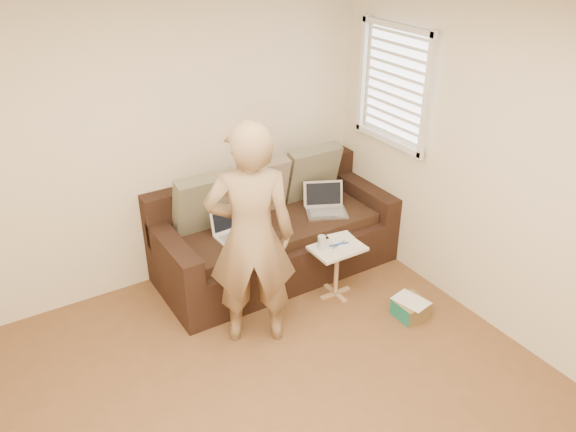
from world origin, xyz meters
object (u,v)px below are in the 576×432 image
object	(u,v)px
drinking_glass	(322,242)
sofa	(276,231)
laptop_silver	(327,214)
side_table	(336,271)
striped_box	(410,308)
laptop_white	(238,237)
person	(251,237)

from	to	relation	value
drinking_glass	sofa	bearing A→B (deg)	101.39
laptop_silver	side_table	world-z (taller)	laptop_silver
drinking_glass	striped_box	xyz separation A→B (m)	(0.48, -0.64, -0.47)
drinking_glass	side_table	bearing A→B (deg)	-22.23
side_table	drinking_glass	size ratio (longest dim) A/B	4.11
side_table	drinking_glass	xyz separation A→B (m)	(-0.13, 0.05, 0.31)
side_table	striped_box	bearing A→B (deg)	-59.28
laptop_white	person	xyz separation A→B (m)	(-0.21, -0.66, 0.40)
drinking_glass	laptop_white	bearing A→B (deg)	136.96
laptop_white	person	distance (m)	0.80
striped_box	sofa	bearing A→B (deg)	116.12
laptop_silver	drinking_glass	size ratio (longest dim) A/B	3.12
side_table	drinking_glass	distance (m)	0.34
drinking_glass	striped_box	distance (m)	0.93
sofa	drinking_glass	distance (m)	0.60
laptop_silver	drinking_glass	bearing A→B (deg)	-103.74
laptop_silver	sofa	bearing A→B (deg)	-167.82
person	laptop_white	bearing A→B (deg)	-81.61
person	side_table	size ratio (longest dim) A/B	3.72
sofa	laptop_white	world-z (taller)	sofa
sofa	side_table	world-z (taller)	sofa
striped_box	drinking_glass	bearing A→B (deg)	126.77
person	drinking_glass	world-z (taller)	person
laptop_silver	side_table	bearing A→B (deg)	-89.94
side_table	striped_box	distance (m)	0.71
sofa	person	world-z (taller)	person
sofa	laptop_silver	world-z (taller)	sofa
laptop_white	drinking_glass	bearing A→B (deg)	-45.98
sofa	person	size ratio (longest dim) A/B	1.20
sofa	laptop_white	bearing A→B (deg)	-171.29
side_table	person	bearing A→B (deg)	-173.55
laptop_silver	drinking_glass	distance (m)	0.59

